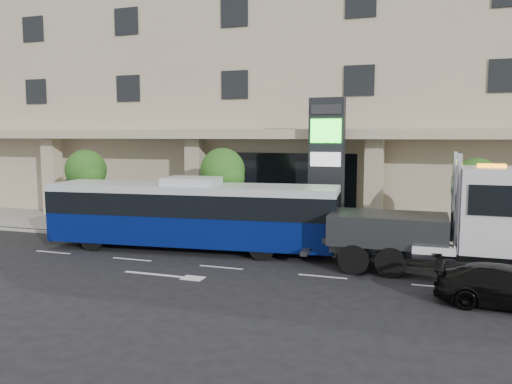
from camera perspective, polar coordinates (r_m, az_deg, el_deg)
ground at (r=21.06m, az=-2.44°, el=-7.60°), size 120.00×120.00×0.00m
sidewalk at (r=25.67m, az=1.56°, el=-4.87°), size 120.00×6.00×0.15m
curb at (r=22.87m, az=-0.64°, el=-6.27°), size 120.00×0.30×0.15m
convention_center at (r=35.60m, az=6.65°, el=14.25°), size 60.00×17.60×20.00m
tree_left at (r=28.58m, az=-18.82°, el=2.09°), size 2.27×2.20×4.22m
tree_mid at (r=24.57m, az=-3.79°, el=2.11°), size 2.28×2.20×4.38m
tree_right at (r=22.88m, az=23.95°, el=0.69°), size 2.10×2.00×4.04m
city_bus at (r=22.46m, az=-7.33°, el=-2.42°), size 13.16×3.97×3.28m
tow_truck at (r=19.67m, az=22.48°, el=-3.57°), size 9.89×2.57×4.51m
black_sedan at (r=16.93m, az=26.98°, el=-9.66°), size 4.35×1.96×1.24m
signage_pylon at (r=24.43m, az=8.04°, el=2.80°), size 1.71×0.68×6.78m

